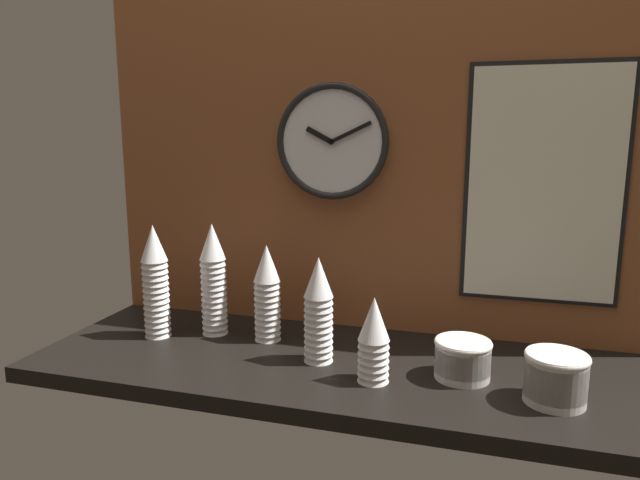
# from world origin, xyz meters

# --- Properties ---
(ground_plane) EXTENTS (1.60, 0.56, 0.04)m
(ground_plane) POSITION_xyz_m (0.00, 0.00, -0.02)
(ground_plane) COLOR black
(wall_tiled_back) EXTENTS (1.60, 0.03, 1.05)m
(wall_tiled_back) POSITION_xyz_m (0.00, 0.27, 0.53)
(wall_tiled_back) COLOR brown
(wall_tiled_back) RESTS_ON ground_plane
(cup_stack_far_left) EXTENTS (0.07, 0.07, 0.32)m
(cup_stack_far_left) POSITION_xyz_m (-0.56, 0.02, 0.16)
(cup_stack_far_left) COLOR white
(cup_stack_far_left) RESTS_ON ground_plane
(cup_stack_center) EXTENTS (0.07, 0.07, 0.27)m
(cup_stack_center) POSITION_xyz_m (-0.07, -0.03, 0.13)
(cup_stack_center) COLOR white
(cup_stack_center) RESTS_ON ground_plane
(cup_stack_left) EXTENTS (0.07, 0.07, 0.32)m
(cup_stack_left) POSITION_xyz_m (-0.41, 0.08, 0.16)
(cup_stack_left) COLOR white
(cup_stack_left) RESTS_ON ground_plane
(cup_stack_center_left) EXTENTS (0.07, 0.07, 0.27)m
(cup_stack_center_left) POSITION_xyz_m (-0.25, 0.08, 0.13)
(cup_stack_center_left) COLOR white
(cup_stack_center_left) RESTS_ON ground_plane
(cup_stack_center_right) EXTENTS (0.07, 0.07, 0.20)m
(cup_stack_center_right) POSITION_xyz_m (0.08, -0.10, 0.10)
(cup_stack_center_right) COLOR white
(cup_stack_center_right) RESTS_ON ground_plane
(bowl_stack_right) EXTENTS (0.13, 0.13, 0.09)m
(bowl_stack_right) POSITION_xyz_m (0.27, -0.03, 0.05)
(bowl_stack_right) COLOR beige
(bowl_stack_right) RESTS_ON ground_plane
(bowl_stack_far_right) EXTENTS (0.13, 0.13, 0.11)m
(bowl_stack_far_right) POSITION_xyz_m (0.47, -0.10, 0.06)
(bowl_stack_far_right) COLOR beige
(bowl_stack_far_right) RESTS_ON ground_plane
(wall_clock) EXTENTS (0.32, 0.03, 0.32)m
(wall_clock) POSITION_xyz_m (-0.11, 0.23, 0.54)
(wall_clock) COLOR white
(menu_board) EXTENTS (0.40, 0.01, 0.62)m
(menu_board) POSITION_xyz_m (0.45, 0.24, 0.43)
(menu_board) COLOR black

